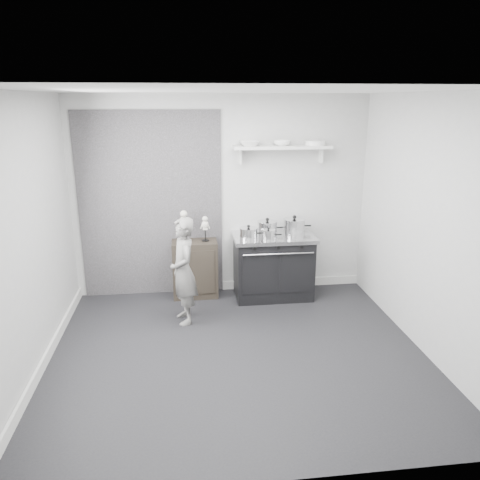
# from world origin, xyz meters

# --- Properties ---
(ground) EXTENTS (4.00, 4.00, 0.00)m
(ground) POSITION_xyz_m (0.00, 0.00, 0.00)
(ground) COLOR black
(ground) RESTS_ON ground
(room_shell) EXTENTS (4.02, 3.62, 2.71)m
(room_shell) POSITION_xyz_m (-0.09, 0.15, 1.64)
(room_shell) COLOR #AEAEAC
(room_shell) RESTS_ON ground
(wall_shelf) EXTENTS (1.30, 0.26, 0.24)m
(wall_shelf) POSITION_xyz_m (0.80, 1.68, 2.01)
(wall_shelf) COLOR silver
(wall_shelf) RESTS_ON room_shell
(stove) EXTENTS (1.09, 0.68, 0.87)m
(stove) POSITION_xyz_m (0.67, 1.48, 0.44)
(stove) COLOR black
(stove) RESTS_ON ground
(side_cabinet) EXTENTS (0.61, 0.35, 0.79)m
(side_cabinet) POSITION_xyz_m (-0.39, 1.61, 0.39)
(side_cabinet) COLOR black
(side_cabinet) RESTS_ON ground
(child) EXTENTS (0.41, 0.53, 1.31)m
(child) POSITION_xyz_m (-0.55, 0.84, 0.65)
(child) COLOR slate
(child) RESTS_ON ground
(pot_front_left) EXTENTS (0.32, 0.24, 0.19)m
(pot_front_left) POSITION_xyz_m (0.32, 1.37, 0.95)
(pot_front_left) COLOR silver
(pot_front_left) RESTS_ON stove
(pot_back_left) EXTENTS (0.36, 0.27, 0.22)m
(pot_back_left) POSITION_xyz_m (0.60, 1.58, 0.96)
(pot_back_left) COLOR silver
(pot_back_left) RESTS_ON stove
(pot_back_right) EXTENTS (0.39, 0.30, 0.24)m
(pot_back_right) POSITION_xyz_m (0.98, 1.59, 0.97)
(pot_back_right) COLOR silver
(pot_back_right) RESTS_ON stove
(pot_front_center) EXTENTS (0.27, 0.18, 0.16)m
(pot_front_center) POSITION_xyz_m (0.57, 1.30, 0.94)
(pot_front_center) COLOR silver
(pot_front_center) RESTS_ON stove
(skeleton_full) EXTENTS (0.14, 0.09, 0.50)m
(skeleton_full) POSITION_xyz_m (-0.52, 1.61, 1.04)
(skeleton_full) COLOR silver
(skeleton_full) RESTS_ON side_cabinet
(skeleton_torso) EXTENTS (0.11, 0.07, 0.40)m
(skeleton_torso) POSITION_xyz_m (-0.24, 1.61, 0.99)
(skeleton_torso) COLOR silver
(skeleton_torso) RESTS_ON side_cabinet
(bowl_large) EXTENTS (0.27, 0.27, 0.07)m
(bowl_large) POSITION_xyz_m (0.36, 1.67, 2.07)
(bowl_large) COLOR white
(bowl_large) RESTS_ON wall_shelf
(bowl_small) EXTENTS (0.22, 0.22, 0.07)m
(bowl_small) POSITION_xyz_m (0.80, 1.67, 2.08)
(bowl_small) COLOR white
(bowl_small) RESTS_ON wall_shelf
(plate_stack) EXTENTS (0.26, 0.26, 0.06)m
(plate_stack) POSITION_xyz_m (1.24, 1.67, 2.07)
(plate_stack) COLOR white
(plate_stack) RESTS_ON wall_shelf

